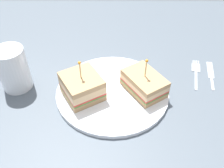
# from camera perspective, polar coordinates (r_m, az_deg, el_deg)

# --- Properties ---
(ground_plane) EXTENTS (1.09, 1.09, 0.02)m
(ground_plane) POSITION_cam_1_polar(r_m,az_deg,el_deg) (0.62, 0.00, -2.76)
(ground_plane) COLOR #4C5660
(plate) EXTENTS (0.27, 0.27, 0.01)m
(plate) POSITION_cam_1_polar(r_m,az_deg,el_deg) (0.61, 0.00, -1.76)
(plate) COLOR white
(plate) RESTS_ON ground_plane
(sandwich_half_front) EXTENTS (0.12, 0.11, 0.09)m
(sandwich_half_front) POSITION_cam_1_polar(r_m,az_deg,el_deg) (0.59, 7.30, 0.48)
(sandwich_half_front) COLOR tan
(sandwich_half_front) RESTS_ON plate
(sandwich_half_back) EXTENTS (0.12, 0.12, 0.10)m
(sandwich_half_back) POSITION_cam_1_polar(r_m,az_deg,el_deg) (0.58, -7.08, -0.52)
(sandwich_half_back) COLOR tan
(sandwich_half_back) RESTS_ON plate
(drink_glass) EXTENTS (0.07, 0.07, 0.11)m
(drink_glass) POSITION_cam_1_polar(r_m,az_deg,el_deg) (0.64, -21.93, 2.93)
(drink_glass) COLOR #B74C33
(drink_glass) RESTS_ON ground_plane
(fork) EXTENTS (0.12, 0.04, 0.00)m
(fork) POSITION_cam_1_polar(r_m,az_deg,el_deg) (0.71, 18.79, 2.95)
(fork) COLOR silver
(fork) RESTS_ON ground_plane
(knife) EXTENTS (0.12, 0.03, 0.00)m
(knife) POSITION_cam_1_polar(r_m,az_deg,el_deg) (0.71, 21.87, 2.26)
(knife) COLOR silver
(knife) RESTS_ON ground_plane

